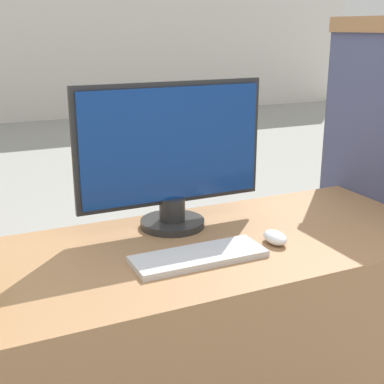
% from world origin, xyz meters
% --- Properties ---
extents(desk, '(1.49, 0.56, 0.73)m').
position_xyz_m(desk, '(0.00, 0.28, 0.37)').
color(desk, '#9E7047').
rests_on(desk, ground_plane).
extents(monitor, '(0.54, 0.18, 0.41)m').
position_xyz_m(monitor, '(0.05, 0.44, 0.94)').
color(monitor, '#282828').
rests_on(monitor, desk).
extents(keyboard, '(0.33, 0.12, 0.02)m').
position_xyz_m(keyboard, '(0.02, 0.20, 0.74)').
color(keyboard, silver).
rests_on(keyboard, desk).
extents(mouse, '(0.05, 0.08, 0.03)m').
position_xyz_m(mouse, '(0.24, 0.21, 0.75)').
color(mouse, white).
rests_on(mouse, desk).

